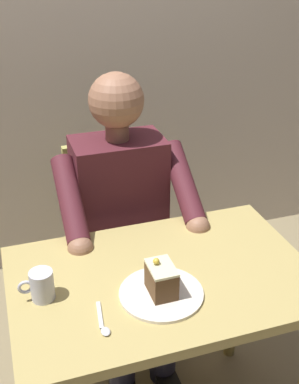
% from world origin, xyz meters
% --- Properties ---
extents(dining_table, '(0.96, 0.63, 0.73)m').
position_xyz_m(dining_table, '(0.00, 0.00, 0.63)').
color(dining_table, tan).
rests_on(dining_table, ground).
extents(chair, '(0.42, 0.42, 0.90)m').
position_xyz_m(chair, '(0.00, -0.62, 0.50)').
color(chair, tan).
rests_on(chair, ground).
extents(seated_person, '(0.53, 0.58, 1.25)m').
position_xyz_m(seated_person, '(0.00, -0.45, 0.66)').
color(seated_person, '#4E1D25').
rests_on(seated_person, ground).
extents(dessert_plate, '(0.26, 0.26, 0.01)m').
position_xyz_m(dessert_plate, '(0.04, 0.09, 0.74)').
color(dessert_plate, silver).
rests_on(dessert_plate, dining_table).
extents(cake_slice, '(0.07, 0.11, 0.11)m').
position_xyz_m(cake_slice, '(0.04, 0.09, 0.79)').
color(cake_slice, '#53361C').
rests_on(cake_slice, dessert_plate).
extents(coffee_cup, '(0.11, 0.07, 0.09)m').
position_xyz_m(coffee_cup, '(0.38, -0.01, 0.78)').
color(coffee_cup, silver).
rests_on(coffee_cup, dining_table).
extents(dessert_spoon, '(0.03, 0.14, 0.01)m').
position_xyz_m(dessert_spoon, '(0.23, 0.16, 0.74)').
color(dessert_spoon, silver).
rests_on(dessert_spoon, dining_table).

